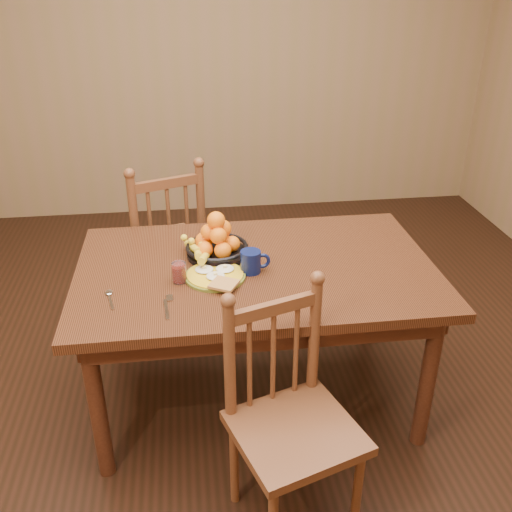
{
  "coord_description": "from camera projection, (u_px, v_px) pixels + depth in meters",
  "views": [
    {
      "loc": [
        -0.29,
        -2.23,
        1.97
      ],
      "look_at": [
        0.0,
        0.0,
        0.8
      ],
      "focal_mm": 40.0,
      "sensor_mm": 36.0,
      "label": 1
    }
  ],
  "objects": [
    {
      "name": "chair_far",
      "position": [
        163.0,
        246.0,
        3.31
      ],
      "size": [
        0.58,
        0.57,
        1.01
      ],
      "rotation": [
        0.0,
        0.0,
        3.49
      ],
      "color": "#502E18",
      "rests_on": "ground"
    },
    {
      "name": "dining_table",
      "position": [
        256.0,
        282.0,
        2.6
      ],
      "size": [
        1.6,
        1.0,
        0.75
      ],
      "color": "black",
      "rests_on": "ground"
    },
    {
      "name": "spoon",
      "position": [
        109.0,
        295.0,
        2.32
      ],
      "size": [
        0.05,
        0.16,
        0.01
      ],
      "rotation": [
        0.0,
        0.0,
        0.22
      ],
      "color": "silver",
      "rests_on": "dining_table"
    },
    {
      "name": "juice_glass",
      "position": [
        179.0,
        273.0,
        2.41
      ],
      "size": [
        0.06,
        0.06,
        0.09
      ],
      "color": "silver",
      "rests_on": "dining_table"
    },
    {
      "name": "breakfast_plate",
      "position": [
        216.0,
        275.0,
        2.46
      ],
      "size": [
        0.26,
        0.31,
        0.04
      ],
      "color": "#59601E",
      "rests_on": "dining_table"
    },
    {
      "name": "coffee_mug",
      "position": [
        252.0,
        261.0,
        2.49
      ],
      "size": [
        0.13,
        0.09,
        0.1
      ],
      "color": "#0A123B",
      "rests_on": "dining_table"
    },
    {
      "name": "fruit_bowl",
      "position": [
        216.0,
        244.0,
        2.62
      ],
      "size": [
        0.32,
        0.32,
        0.22
      ],
      "color": "black",
      "rests_on": "dining_table"
    },
    {
      "name": "room",
      "position": [
        256.0,
        134.0,
        2.28
      ],
      "size": [
        4.52,
        5.02,
        2.72
      ],
      "color": "black",
      "rests_on": "ground"
    },
    {
      "name": "chair_near",
      "position": [
        290.0,
        421.0,
        2.1
      ],
      "size": [
        0.54,
        0.53,
        0.95
      ],
      "rotation": [
        0.0,
        0.0,
        0.32
      ],
      "color": "#502E18",
      "rests_on": "ground"
    },
    {
      "name": "fork",
      "position": [
        168.0,
        305.0,
        2.26
      ],
      "size": [
        0.04,
        0.18,
        0.0
      ],
      "rotation": [
        0.0,
        0.0,
        0.09
      ],
      "color": "silver",
      "rests_on": "dining_table"
    }
  ]
}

